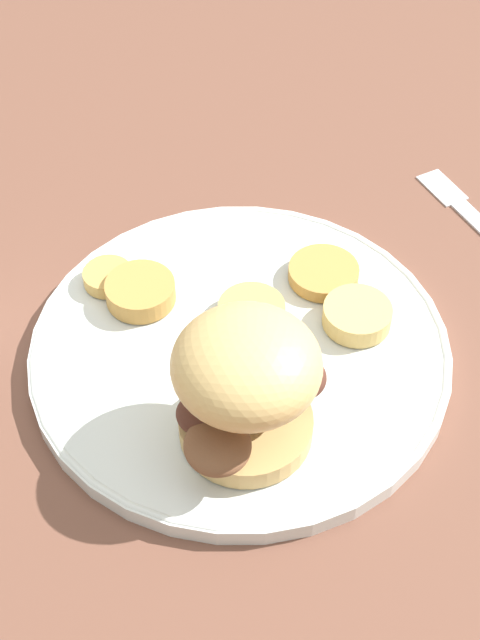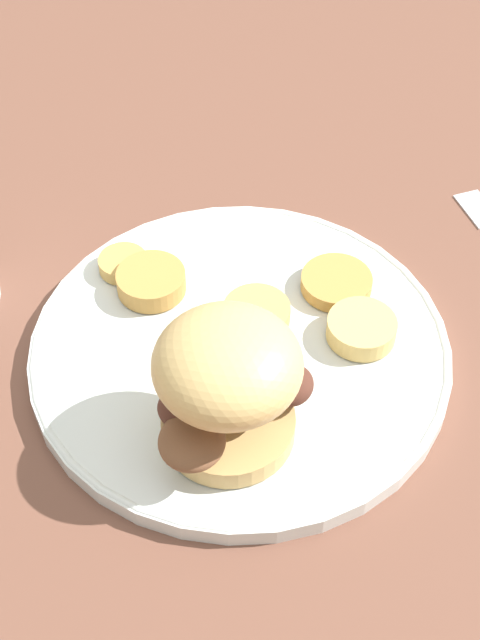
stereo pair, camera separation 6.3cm
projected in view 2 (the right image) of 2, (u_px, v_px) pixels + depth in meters
name	position (u px, v px, depth m)	size (l,w,h in m)	color
ground_plane	(240.00, 357.00, 0.66)	(4.00, 4.00, 0.00)	brown
dinner_plate	(240.00, 349.00, 0.65)	(0.31, 0.31, 0.02)	silver
sandwich	(226.00, 383.00, 0.55)	(0.12, 0.10, 0.10)	tan
potato_round_0	(257.00, 313.00, 0.66)	(0.05, 0.05, 0.01)	tan
potato_round_1	(336.00, 282.00, 0.68)	(0.05, 0.05, 0.01)	#BC8942
potato_round_2	(123.00, 264.00, 0.69)	(0.04, 0.04, 0.01)	tan
potato_round_3	(151.00, 281.00, 0.68)	(0.05, 0.05, 0.02)	#BC8942
potato_round_4	(362.00, 329.00, 0.64)	(0.05, 0.05, 0.02)	#DBB766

